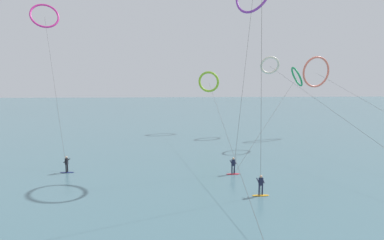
{
  "coord_description": "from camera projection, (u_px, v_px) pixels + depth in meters",
  "views": [
    {
      "loc": [
        -1.91,
        -2.75,
        9.08
      ],
      "look_at": [
        0.0,
        22.26,
        6.24
      ],
      "focal_mm": 30.5,
      "sensor_mm": 36.0,
      "label": 1
    }
  ],
  "objects": [
    {
      "name": "surfer_amber",
      "position": [
        261.0,
        187.0,
        26.11
      ],
      "size": [
        1.4,
        0.62,
        1.7
      ],
      "rotation": [
        0.0,
        0.0,
        3.35
      ],
      "color": "orange",
      "rests_on": "ground"
    },
    {
      "name": "kite_magenta",
      "position": [
        45.0,
        16.0,
        47.1
      ],
      "size": [
        9.67,
        18.7,
        20.66
      ],
      "rotation": [
        0.0,
        0.0,
        0.4
      ],
      "color": "#CC288E",
      "rests_on": "ground"
    },
    {
      "name": "kite_lime",
      "position": [
        209.0,
        82.0,
        60.87
      ],
      "size": [
        4.85,
        48.44,
        11.33
      ],
      "rotation": [
        0.0,
        0.0,
        2.8
      ],
      "color": "#8CC62D",
      "rests_on": "ground"
    },
    {
      "name": "kite_coral",
      "position": [
        316.0,
        72.0,
        55.62
      ],
      "size": [
        5.41,
        41.06,
        13.66
      ],
      "rotation": [
        0.0,
        0.0,
        3.37
      ],
      "color": "#EA7260",
      "rests_on": "ground"
    },
    {
      "name": "surfer_crimson",
      "position": [
        233.0,
        167.0,
        32.28
      ],
      "size": [
        1.4,
        0.64,
        1.7
      ],
      "rotation": [
        0.0,
        0.0,
        3.46
      ],
      "color": "red",
      "rests_on": "ground"
    },
    {
      "name": "kite_ivory",
      "position": [
        270.0,
        65.0,
        57.72
      ],
      "size": [
        3.61,
        44.18,
        13.86
      ],
      "rotation": [
        0.0,
        0.0,
        3.05
      ],
      "color": "silver",
      "rests_on": "ground"
    },
    {
      "name": "kite_emerald",
      "position": [
        297.0,
        77.0,
        46.64
      ],
      "size": [
        13.08,
        16.29,
        11.45
      ],
      "rotation": [
        0.0,
        0.0,
        1.46
      ],
      "color": "#199351",
      "rests_on": "ground"
    },
    {
      "name": "surfer_navy",
      "position": [
        67.0,
        165.0,
        32.85
      ],
      "size": [
        1.4,
        0.63,
        1.7
      ],
      "rotation": [
        0.0,
        0.0,
        1.37
      ],
      "color": "navy",
      "rests_on": "ground"
    },
    {
      "name": "sea_water",
      "position": [
        173.0,
        110.0,
        110.15
      ],
      "size": [
        400.0,
        200.0,
        0.08
      ],
      "primitive_type": "cube",
      "color": "#476B75",
      "rests_on": "ground"
    }
  ]
}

